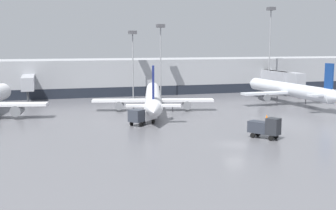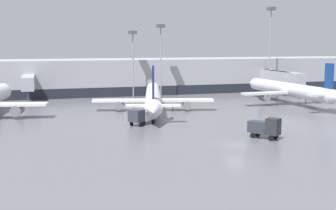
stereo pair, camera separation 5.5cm
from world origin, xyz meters
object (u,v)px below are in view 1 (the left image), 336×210
object	(u,v)px
apron_light_mast_1	(161,40)
apron_light_mast_4	(133,44)
traffic_cone_1	(267,116)
parked_jet_2	(290,90)
service_truck_0	(265,127)
parked_jet_1	(153,97)
apron_light_mast_3	(270,28)
service_truck_1	(142,115)

from	to	relation	value
apron_light_mast_1	apron_light_mast_4	distance (m)	6.71
apron_light_mast_1	traffic_cone_1	bearing A→B (deg)	-72.37
parked_jet_2	apron_light_mast_4	size ratio (longest dim) A/B	2.20
parked_jet_2	traffic_cone_1	world-z (taller)	parked_jet_2
service_truck_0	parked_jet_2	bearing A→B (deg)	109.19
service_truck_0	apron_light_mast_4	distance (m)	50.34
parked_jet_1	apron_light_mast_4	world-z (taller)	apron_light_mast_4
parked_jet_2	apron_light_mast_4	xyz separation A→B (m)	(-30.16, 20.05, 9.69)
traffic_cone_1	apron_light_mast_1	bearing A→B (deg)	107.63
parked_jet_1	apron_light_mast_3	world-z (taller)	apron_light_mast_3
service_truck_0	apron_light_mast_3	size ratio (longest dim) A/B	0.20
parked_jet_2	apron_light_mast_3	distance (m)	24.88
service_truck_0	service_truck_1	world-z (taller)	service_truck_0
parked_jet_1	apron_light_mast_3	distance (m)	44.06
parked_jet_1	traffic_cone_1	xyz separation A→B (m)	(17.08, -13.61, -2.29)
service_truck_1	parked_jet_1	bearing A→B (deg)	-151.27
parked_jet_2	apron_light_mast_1	xyz separation A→B (m)	(-23.69, 18.63, 10.77)
parked_jet_1	apron_light_mast_1	world-z (taller)	apron_light_mast_1
parked_jet_2	service_truck_1	distance (m)	38.13
parked_jet_2	service_truck_1	bearing A→B (deg)	108.85
parked_jet_2	traffic_cone_1	bearing A→B (deg)	134.27
parked_jet_2	apron_light_mast_1	distance (m)	32.00
apron_light_mast_1	apron_light_mast_4	bearing A→B (deg)	167.62
parked_jet_2	apron_light_mast_3	world-z (taller)	apron_light_mast_3
service_truck_0	apron_light_mast_1	xyz separation A→B (m)	(-1.93, 46.92, 12.33)
parked_jet_2	apron_light_mast_1	world-z (taller)	apron_light_mast_1
parked_jet_2	service_truck_0	bearing A→B (deg)	140.50
traffic_cone_1	service_truck_0	bearing A→B (deg)	-120.35
traffic_cone_1	service_truck_1	bearing A→B (deg)	178.98
parked_jet_1	traffic_cone_1	size ratio (longest dim) A/B	57.34
parked_jet_1	apron_light_mast_1	xyz separation A→B (m)	(6.74, 18.93, 11.31)
service_truck_1	apron_light_mast_4	distance (m)	35.85
traffic_cone_1	parked_jet_1	bearing A→B (deg)	141.45
service_truck_1	apron_light_mast_3	xyz separation A→B (m)	(41.68, 33.19, 15.64)
apron_light_mast_4	apron_light_mast_3	bearing A→B (deg)	-0.61
apron_light_mast_3	apron_light_mast_4	xyz separation A→B (m)	(-36.22, 0.38, -4.30)
traffic_cone_1	apron_light_mast_1	distance (m)	36.76
apron_light_mast_4	traffic_cone_1	bearing A→B (deg)	-63.66
apron_light_mast_1	service_truck_1	bearing A→B (deg)	-110.35
service_truck_0	service_truck_1	xyz separation A→B (m)	(-13.85, 14.77, -0.09)
parked_jet_2	traffic_cone_1	xyz separation A→B (m)	(-13.34, -13.92, -2.84)
parked_jet_1	apron_light_mast_1	distance (m)	23.06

